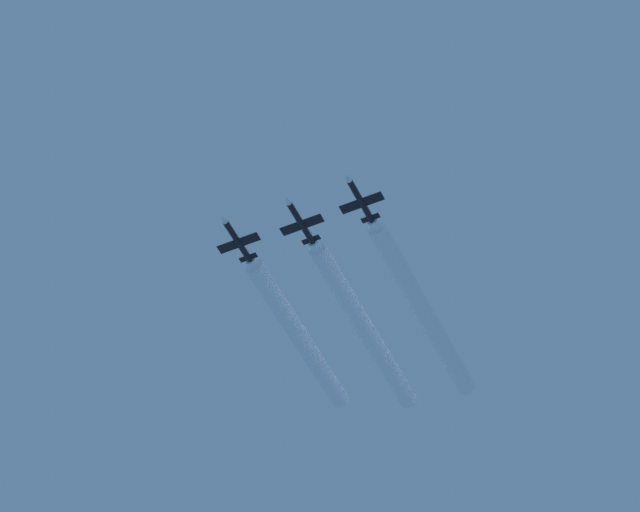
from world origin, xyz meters
TOP-DOWN VIEW (x-y plane):
  - jet_far_left at (-11.74, 0.18)m, footprint 7.95×11.58m
  - jet_inner_left at (-0.19, -0.01)m, footprint 7.95×11.58m
  - jet_center at (12.00, 0.51)m, footprint 7.95×11.58m
  - smoke_trail_far_left at (-11.74, -27.95)m, footprint 3.43×45.65m
  - smoke_trail_inner_left at (-0.19, -27.48)m, footprint 3.43×44.33m
  - smoke_trail_center at (12.00, -24.69)m, footprint 3.43×39.79m

SIDE VIEW (x-z plane):
  - smoke_trail_far_left at x=-11.74m, z-range 208.07..211.50m
  - jet_far_left at x=-11.74m, z-range 208.42..211.20m
  - smoke_trail_inner_left at x=-0.19m, z-range 208.19..211.62m
  - jet_inner_left at x=-0.19m, z-range 208.54..211.32m
  - smoke_trail_center at x=12.00m, z-range 208.76..212.19m
  - jet_center at x=12.00m, z-range 209.11..211.90m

